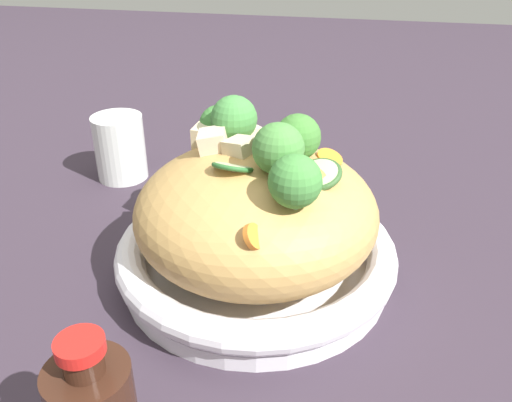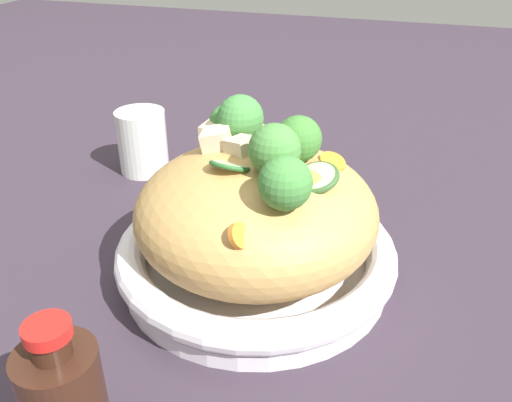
# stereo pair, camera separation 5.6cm
# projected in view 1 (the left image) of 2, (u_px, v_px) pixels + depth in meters

# --- Properties ---
(ground_plane) EXTENTS (3.00, 3.00, 0.00)m
(ground_plane) POSITION_uv_depth(u_px,v_px,m) (256.00, 274.00, 0.61)
(ground_plane) COLOR #342A36
(serving_bowl) EXTENTS (0.30, 0.30, 0.05)m
(serving_bowl) POSITION_uv_depth(u_px,v_px,m) (256.00, 256.00, 0.59)
(serving_bowl) COLOR white
(serving_bowl) RESTS_ON ground_plane
(noodle_heap) EXTENTS (0.26, 0.26, 0.13)m
(noodle_heap) POSITION_uv_depth(u_px,v_px,m) (256.00, 212.00, 0.57)
(noodle_heap) COLOR tan
(noodle_heap) RESTS_ON serving_bowl
(broccoli_florets) EXTENTS (0.17, 0.21, 0.08)m
(broccoli_florets) POSITION_uv_depth(u_px,v_px,m) (262.00, 141.00, 0.54)
(broccoli_florets) COLOR #A1B87B
(broccoli_florets) RESTS_ON serving_bowl
(carrot_coins) EXTENTS (0.17, 0.18, 0.05)m
(carrot_coins) POSITION_uv_depth(u_px,v_px,m) (277.00, 170.00, 0.53)
(carrot_coins) COLOR orange
(carrot_coins) RESTS_ON serving_bowl
(zucchini_slices) EXTENTS (0.14, 0.07, 0.03)m
(zucchini_slices) POSITION_uv_depth(u_px,v_px,m) (285.00, 172.00, 0.51)
(zucchini_slices) COLOR beige
(zucchini_slices) RESTS_ON serving_bowl
(chicken_chunks) EXTENTS (0.09, 0.10, 0.04)m
(chicken_chunks) POSITION_uv_depth(u_px,v_px,m) (223.00, 141.00, 0.58)
(chicken_chunks) COLOR beige
(chicken_chunks) RESTS_ON serving_bowl
(drinking_glass) EXTENTS (0.07, 0.07, 0.10)m
(drinking_glass) POSITION_uv_depth(u_px,v_px,m) (120.00, 147.00, 0.80)
(drinking_glass) COLOR silver
(drinking_glass) RESTS_ON ground_plane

